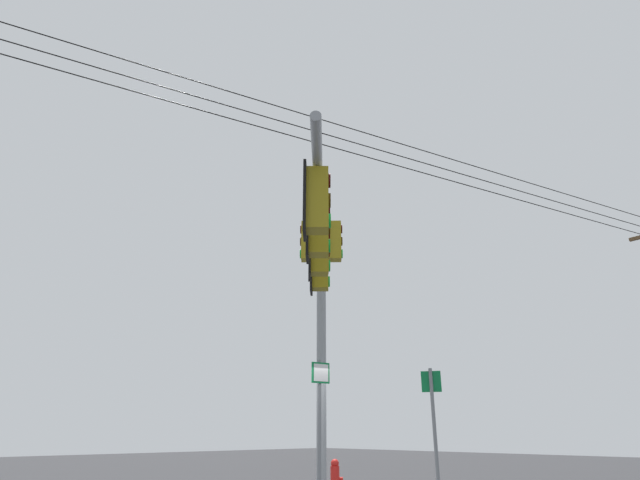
{
  "coord_description": "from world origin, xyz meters",
  "views": [
    {
      "loc": [
        7.69,
        -6.75,
        1.44
      ],
      "look_at": [
        1.32,
        -0.58,
        4.75
      ],
      "focal_mm": 28.83,
      "sensor_mm": 36.0,
      "label": 1
    }
  ],
  "objects": [
    {
      "name": "signal_mast_assembly",
      "position": [
        1.04,
        -0.32,
        4.32
      ],
      "size": [
        4.56,
        4.54,
        6.01
      ],
      "color": "gray",
      "rests_on": "ground"
    },
    {
      "name": "route_sign_primary",
      "position": [
        0.94,
        -0.22,
        1.62
      ],
      "size": [
        0.12,
        0.37,
        2.65
      ],
      "color": "slate",
      "rests_on": "ground"
    },
    {
      "name": "fire_hydrant",
      "position": [
        -1.91,
        3.05,
        0.4
      ],
      "size": [
        0.26,
        0.29,
        0.81
      ],
      "color": "red",
      "rests_on": "ground"
    },
    {
      "name": "route_sign_secondary",
      "position": [
        1.76,
        2.02,
        1.63
      ],
      "size": [
        0.35,
        0.21,
        2.61
      ],
      "color": "slate",
      "rests_on": "ground"
    },
    {
      "name": "overhead_wire_span",
      "position": [
        -0.54,
        -0.45,
        8.39
      ],
      "size": [
        8.84,
        29.0,
        1.1
      ],
      "color": "black"
    }
  ]
}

